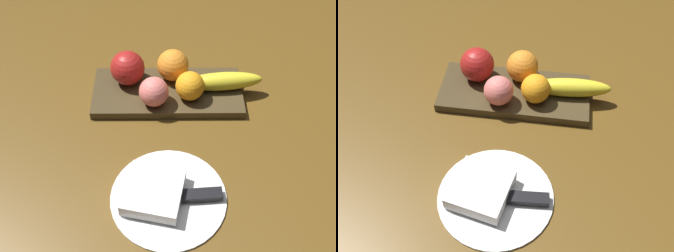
# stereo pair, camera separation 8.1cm
# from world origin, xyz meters

# --- Properties ---
(ground_plane) EXTENTS (2.40, 2.40, 0.00)m
(ground_plane) POSITION_xyz_m (0.00, 0.00, 0.00)
(ground_plane) COLOR brown
(fruit_tray) EXTENTS (0.34, 0.15, 0.02)m
(fruit_tray) POSITION_xyz_m (-0.04, 0.03, 0.01)
(fruit_tray) COLOR #453720
(fruit_tray) RESTS_ON ground_plane
(apple) EXTENTS (0.08, 0.08, 0.08)m
(apple) POSITION_xyz_m (0.05, 0.00, 0.06)
(apple) COLOR #A51D1B
(apple) RESTS_ON fruit_tray
(banana) EXTENTS (0.19, 0.06, 0.04)m
(banana) POSITION_xyz_m (-0.16, 0.03, 0.04)
(banana) COLOR yellow
(banana) RESTS_ON fruit_tray
(orange_near_apple) EXTENTS (0.07, 0.07, 0.07)m
(orange_near_apple) POSITION_xyz_m (-0.05, -0.01, 0.06)
(orange_near_apple) COLOR orange
(orange_near_apple) RESTS_ON fruit_tray
(orange_near_banana) EXTENTS (0.07, 0.07, 0.07)m
(orange_near_banana) POSITION_xyz_m (-0.09, 0.05, 0.05)
(orange_near_banana) COLOR orange
(orange_near_banana) RESTS_ON fruit_tray
(peach) EXTENTS (0.07, 0.07, 0.07)m
(peach) POSITION_xyz_m (-0.01, 0.07, 0.05)
(peach) COLOR #E7736A
(peach) RESTS_ON fruit_tray
(dinner_plate) EXTENTS (0.22, 0.22, 0.01)m
(dinner_plate) POSITION_xyz_m (-0.04, 0.31, 0.00)
(dinner_plate) COLOR white
(dinner_plate) RESTS_ON ground_plane
(folded_napkin) EXTENTS (0.13, 0.13, 0.03)m
(folded_napkin) POSITION_xyz_m (-0.01, 0.31, 0.02)
(folded_napkin) COLOR white
(folded_napkin) RESTS_ON dinner_plate
(knife) EXTENTS (0.18, 0.03, 0.01)m
(knife) POSITION_xyz_m (-0.08, 0.31, 0.01)
(knife) COLOR silver
(knife) RESTS_ON dinner_plate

